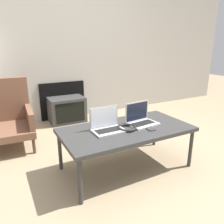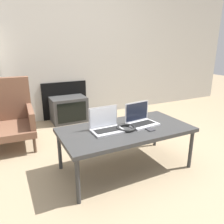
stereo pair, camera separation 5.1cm
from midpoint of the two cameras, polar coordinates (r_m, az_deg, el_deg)
name	(u,v)px [view 2 (the right image)]	position (r m, az deg, el deg)	size (l,w,h in m)	color
ground_plane	(130,172)	(2.25, 5.46, -15.44)	(14.00, 14.00, 0.00)	#998466
wall_back	(67,39)	(3.73, -11.32, 18.10)	(7.00, 0.08, 2.60)	#ADA89E
table	(126,131)	(2.14, 4.33, -5.03)	(1.27, 0.65, 0.44)	#333333
laptop_left	(106,125)	(2.06, -0.84, -3.50)	(0.30, 0.21, 0.22)	#B2B2B7
laptop_right	(140,119)	(2.24, 8.07, -1.88)	(0.32, 0.24, 0.22)	silver
headphones	(126,128)	(2.10, 4.36, -4.15)	(0.19, 0.19, 0.03)	black
phone	(148,128)	(2.14, 10.08, -4.20)	(0.07, 0.15, 0.01)	#333338
tv	(69,109)	(3.62, -10.84, 0.70)	(0.56, 0.38, 0.40)	#383838
armchair	(7,115)	(2.97, -25.24, -0.61)	(0.62, 0.69, 0.82)	brown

